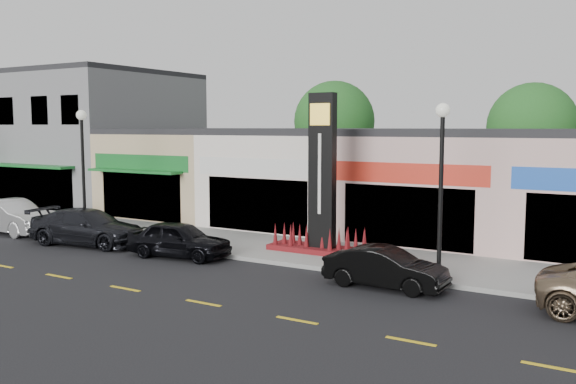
% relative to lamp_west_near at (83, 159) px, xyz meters
% --- Properties ---
extents(ground, '(120.00, 120.00, 0.00)m').
position_rel_lamp_west_near_xyz_m(ground, '(8.00, -2.50, -3.48)').
color(ground, black).
rests_on(ground, ground).
extents(sidewalk, '(52.00, 4.30, 0.15)m').
position_rel_lamp_west_near_xyz_m(sidewalk, '(8.00, 1.85, -3.40)').
color(sidewalk, gray).
rests_on(sidewalk, ground).
extents(curb, '(52.00, 0.20, 0.15)m').
position_rel_lamp_west_near_xyz_m(curb, '(8.00, -0.40, -3.40)').
color(curb, gray).
rests_on(curb, ground).
extents(building_grey_2story, '(12.00, 10.95, 8.30)m').
position_rel_lamp_west_near_xyz_m(building_grey_2story, '(-10.00, 8.98, 0.67)').
color(building_grey_2story, slate).
rests_on(building_grey_2story, ground).
extents(shop_beige, '(7.00, 10.85, 4.80)m').
position_rel_lamp_west_near_xyz_m(shop_beige, '(-0.50, 8.96, -1.08)').
color(shop_beige, tan).
rests_on(shop_beige, ground).
extents(shop_cream, '(7.00, 10.01, 4.80)m').
position_rel_lamp_west_near_xyz_m(shop_cream, '(6.50, 8.97, -1.08)').
color(shop_cream, silver).
rests_on(shop_cream, ground).
extents(shop_pink_w, '(7.00, 10.01, 4.80)m').
position_rel_lamp_west_near_xyz_m(shop_pink_w, '(13.50, 8.97, -1.08)').
color(shop_pink_w, '#D6A5A3').
rests_on(shop_pink_w, ground).
extents(tree_rear_west, '(5.20, 5.20, 7.83)m').
position_rel_lamp_west_near_xyz_m(tree_rear_west, '(4.00, 17.00, 1.74)').
color(tree_rear_west, '#382619').
rests_on(tree_rear_west, ground).
extents(tree_rear_mid, '(4.80, 4.80, 7.29)m').
position_rel_lamp_west_near_xyz_m(tree_rear_mid, '(16.00, 17.00, 1.41)').
color(tree_rear_mid, '#382619').
rests_on(tree_rear_mid, ground).
extents(lamp_west_near, '(0.44, 0.44, 5.47)m').
position_rel_lamp_west_near_xyz_m(lamp_west_near, '(0.00, 0.00, 0.00)').
color(lamp_west_near, black).
rests_on(lamp_west_near, sidewalk).
extents(lamp_east_near, '(0.44, 0.44, 5.47)m').
position_rel_lamp_west_near_xyz_m(lamp_east_near, '(16.00, 0.00, 0.00)').
color(lamp_east_near, black).
rests_on(lamp_east_near, sidewalk).
extents(pylon_sign, '(4.20, 1.30, 6.00)m').
position_rel_lamp_west_near_xyz_m(pylon_sign, '(11.00, 1.70, -1.20)').
color(pylon_sign, '#550E12').
rests_on(pylon_sign, sidewalk).
extents(car_white_van, '(1.77, 4.77, 1.56)m').
position_rel_lamp_west_near_xyz_m(car_white_van, '(-3.64, -1.11, -2.70)').
color(car_white_van, silver).
rests_on(car_white_van, ground).
extents(car_dark_sedan, '(2.81, 5.37, 1.48)m').
position_rel_lamp_west_near_xyz_m(car_dark_sedan, '(1.58, -1.24, -2.73)').
color(car_dark_sedan, black).
rests_on(car_dark_sedan, ground).
extents(car_black_sedan, '(2.08, 4.18, 1.37)m').
position_rel_lamp_west_near_xyz_m(car_black_sedan, '(6.47, -1.21, -2.79)').
color(car_black_sedan, black).
rests_on(car_black_sedan, ground).
extents(car_black_conv, '(1.39, 3.78, 1.24)m').
position_rel_lamp_west_near_xyz_m(car_black_conv, '(14.77, -1.40, -2.86)').
color(car_black_conv, black).
rests_on(car_black_conv, ground).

